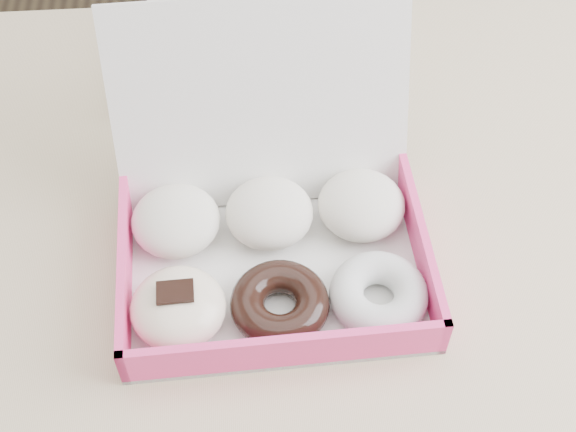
{
  "coord_description": "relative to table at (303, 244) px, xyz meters",
  "views": [
    {
      "loc": [
        -0.06,
        -0.6,
        1.49
      ],
      "look_at": [
        -0.02,
        -0.08,
        0.83
      ],
      "focal_mm": 50.0,
      "sensor_mm": 36.0,
      "label": 1
    }
  ],
  "objects": [
    {
      "name": "donut_box",
      "position": [
        -0.05,
        -0.07,
        0.12
      ],
      "size": [
        0.34,
        0.32,
        0.24
      ],
      "rotation": [
        0.0,
        0.0,
        0.04
      ],
      "color": "white",
      "rests_on": "table"
    },
    {
      "name": "table",
      "position": [
        0.0,
        0.0,
        0.0
      ],
      "size": [
        1.2,
        0.8,
        0.75
      ],
      "color": "tan",
      "rests_on": "ground"
    },
    {
      "name": "newspapers",
      "position": [
        -0.06,
        0.26,
        0.1
      ],
      "size": [
        0.28,
        0.22,
        0.04
      ],
      "primitive_type": "cube",
      "rotation": [
        0.0,
        0.0,
        -0.03
      ],
      "color": "white",
      "rests_on": "table"
    }
  ]
}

